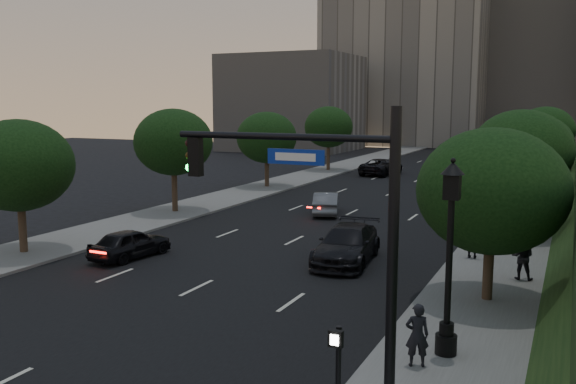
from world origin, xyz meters
The scene contains 27 objects.
ground centered at (0.00, 0.00, 0.00)m, with size 160.00×160.00×0.00m, color black.
road_surface centered at (0.00, 30.00, 0.01)m, with size 16.00×140.00×0.02m, color black.
sidewalk_right centered at (10.25, 30.00, 0.07)m, with size 4.50×140.00×0.15m, color slate.
sidewalk_left centered at (-10.25, 30.00, 0.07)m, with size 4.50×140.00×0.15m, color slate.
office_block_left centered at (-14.00, 92.00, 16.00)m, with size 26.00×20.00×32.00m, color gray.
office_block_mid centered at (6.00, 102.00, 13.00)m, with size 22.00×18.00×26.00m, color #A09A93.
office_block_filler centered at (-26.00, 70.00, 7.00)m, with size 18.00×16.00×14.00m, color #A09A93.
tree_right_a centered at (10.30, 8.00, 4.02)m, with size 5.20×5.20×6.24m.
tree_right_b centered at (10.30, 20.00, 4.52)m, with size 5.20×5.20×6.74m.
tree_right_c centered at (10.30, 33.00, 4.02)m, with size 5.20×5.20×6.24m.
tree_right_d centered at (10.30, 47.00, 4.52)m, with size 5.20×5.20×6.74m.
tree_right_e centered at (10.30, 62.00, 4.02)m, with size 5.20×5.20×6.24m.
tree_left_a centered at (-10.30, 6.00, 4.21)m, with size 5.00×5.00×6.34m.
tree_left_b centered at (-10.30, 18.00, 4.58)m, with size 5.00×5.00×6.71m.
tree_left_c centered at (-10.30, 31.00, 4.21)m, with size 5.00×5.00×6.34m.
tree_left_d centered at (-10.30, 45.00, 4.58)m, with size 5.00×5.00×6.71m.
traffic_signal_mast centered at (8.30, -1.43, 3.67)m, with size 5.68×0.56×7.00m.
street_lamp centered at (9.90, 2.49, 2.63)m, with size 0.64×0.64×5.62m.
pedestrian_signal centered at (8.62, -2.69, 1.57)m, with size 0.30×0.33×2.50m.
sedan_near_left centered at (-5.33, 7.61, 0.69)m, with size 1.64×4.07×1.39m, color black.
sedan_mid_left centered at (-1.32, 21.80, 0.72)m, with size 1.52×4.37×1.44m, color slate.
sedan_far_left centered at (-4.28, 44.01, 0.81)m, with size 2.68×5.82×1.62m, color black.
sedan_near_right centered at (3.89, 11.14, 0.81)m, with size 2.27×5.59×1.62m, color black.
sedan_far_right centered at (5.80, 34.20, 0.73)m, with size 1.73×4.30×1.46m, color slate.
pedestrian_a centered at (9.35, 1.36, 1.01)m, with size 0.63×0.41×1.72m, color black.
pedestrian_b centered at (11.21, 11.10, 1.07)m, with size 0.89×0.69×1.83m, color black.
pedestrian_c centered at (8.95, 13.69, 0.98)m, with size 0.98×0.41×1.66m, color black.
Camera 1 is at (12.78, -13.94, 7.06)m, focal length 38.00 mm.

